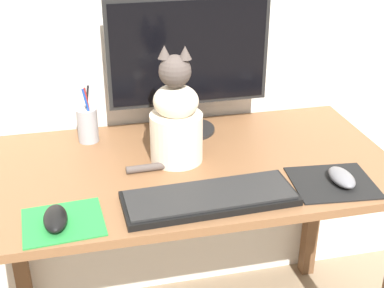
{
  "coord_description": "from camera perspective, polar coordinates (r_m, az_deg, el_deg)",
  "views": [
    {
      "loc": [
        -0.3,
        -1.34,
        1.48
      ],
      "look_at": [
        -0.01,
        -0.09,
        0.84
      ],
      "focal_mm": 50.0,
      "sensor_mm": 36.0,
      "label": 1
    }
  ],
  "objects": [
    {
      "name": "desk",
      "position": [
        1.62,
        -0.26,
        -5.56
      ],
      "size": [
        1.2,
        0.64,
        0.73
      ],
      "color": "brown",
      "rests_on": "ground_plane"
    },
    {
      "name": "monitor",
      "position": [
        1.68,
        -0.34,
        9.01
      ],
      "size": [
        0.51,
        0.17,
        0.44
      ],
      "color": "black",
      "rests_on": "desk"
    },
    {
      "name": "keyboard",
      "position": [
        1.38,
        1.89,
        -5.74
      ],
      "size": [
        0.45,
        0.18,
        0.02
      ],
      "rotation": [
        0.0,
        0.0,
        0.04
      ],
      "color": "black",
      "rests_on": "desk"
    },
    {
      "name": "mousepad_left",
      "position": [
        1.35,
        -13.58,
        -8.1
      ],
      "size": [
        0.2,
        0.18,
        0.0
      ],
      "rotation": [
        0.0,
        0.0,
        0.07
      ],
      "color": "#238438",
      "rests_on": "desk"
    },
    {
      "name": "mousepad_right",
      "position": [
        1.52,
        14.77,
        -4.0
      ],
      "size": [
        0.24,
        0.21,
        0.0
      ],
      "rotation": [
        0.0,
        0.0,
        -0.09
      ],
      "color": "black",
      "rests_on": "desk"
    },
    {
      "name": "computer_mouse_left",
      "position": [
        1.33,
        -14.37,
        -7.7
      ],
      "size": [
        0.06,
        0.11,
        0.03
      ],
      "color": "black",
      "rests_on": "mousepad_left"
    },
    {
      "name": "computer_mouse_right",
      "position": [
        1.51,
        15.68,
        -3.45
      ],
      "size": [
        0.06,
        0.11,
        0.03
      ],
      "color": "slate",
      "rests_on": "mousepad_right"
    },
    {
      "name": "cat",
      "position": [
        1.53,
        -1.74,
        2.62
      ],
      "size": [
        0.25,
        0.19,
        0.35
      ],
      "rotation": [
        0.0,
        0.0,
        -0.31
      ],
      "color": "beige",
      "rests_on": "desk"
    },
    {
      "name": "pen_cup",
      "position": [
        1.71,
        -11.07,
        2.07
      ],
      "size": [
        0.06,
        0.06,
        0.18
      ],
      "color": "#99999E",
      "rests_on": "desk"
    }
  ]
}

